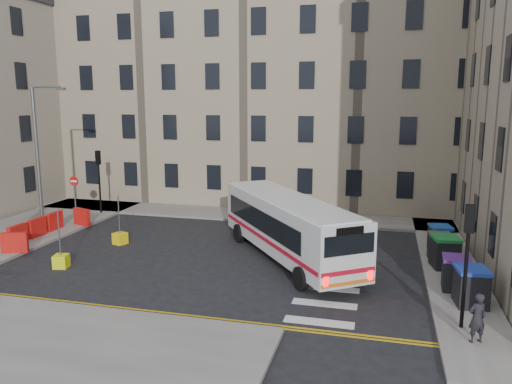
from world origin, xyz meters
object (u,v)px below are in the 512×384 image
at_px(streetlamp, 37,156).
at_px(wheelie_bin_d, 440,247).
at_px(wheelie_bin_a, 471,286).
at_px(wheelie_bin_c, 445,252).
at_px(wheelie_bin_b, 456,273).
at_px(pedestrian, 477,318).
at_px(wheelie_bin_e, 440,238).
at_px(bus, 288,225).
at_px(bollard_chevron, 61,261).
at_px(bollard_yellow, 120,238).

xyz_separation_m(streetlamp, wheelie_bin_d, (21.58, -0.33, -3.56)).
distance_m(wheelie_bin_a, wheelie_bin_c, 4.15).
xyz_separation_m(wheelie_bin_b, pedestrian, (0.05, -4.47, 0.13)).
relative_size(wheelie_bin_e, pedestrian, 0.82).
distance_m(bus, pedestrian, 10.08).
height_order(wheelie_bin_c, bollard_chevron, wheelie_bin_c).
distance_m(wheelie_bin_b, wheelie_bin_e, 5.27).
xyz_separation_m(streetlamp, pedestrian, (21.87, -8.49, -3.40)).
distance_m(streetlamp, wheelie_bin_d, 21.88).
relative_size(wheelie_bin_d, bollard_yellow, 2.09).
relative_size(wheelie_bin_a, wheelie_bin_c, 0.95).
bearing_deg(pedestrian, wheelie_bin_b, -115.80).
distance_m(streetlamp, bollard_chevron, 8.32).
xyz_separation_m(wheelie_bin_d, pedestrian, (0.29, -8.17, 0.16)).
height_order(wheelie_bin_b, bollard_yellow, wheelie_bin_b).
xyz_separation_m(streetlamp, wheelie_bin_a, (22.16, -5.47, -3.49)).
distance_m(wheelie_bin_b, pedestrian, 4.47).
bearing_deg(bollard_yellow, wheelie_bin_c, -0.36).
bearing_deg(streetlamp, bollard_yellow, -12.45).
distance_m(bus, wheelie_bin_a, 8.53).
bearing_deg(wheelie_bin_a, bollard_yellow, 159.52).
bearing_deg(bus, wheelie_bin_e, -14.85).
distance_m(wheelie_bin_a, bollard_chevron, 17.18).
bearing_deg(wheelie_bin_b, bollard_yellow, 173.21).
height_order(wheelie_bin_c, pedestrian, pedestrian).
relative_size(streetlamp, bollard_yellow, 13.57).
relative_size(bus, wheelie_bin_b, 7.67).
xyz_separation_m(bollard_yellow, bollard_chevron, (-0.66, -4.05, 0.00)).
bearing_deg(streetlamp, wheelie_bin_d, -0.86).
height_order(bus, pedestrian, bus).
xyz_separation_m(wheelie_bin_b, bollard_yellow, (-16.18, 2.77, -0.51)).
bearing_deg(bollard_chevron, wheelie_bin_c, 13.31).
bearing_deg(wheelie_bin_b, bollard_chevron, -172.72).
height_order(pedestrian, bollard_chevron, pedestrian).
height_order(wheelie_bin_c, wheelie_bin_e, wheelie_bin_c).
bearing_deg(bus, streetlamp, 138.22).
xyz_separation_m(wheelie_bin_e, bollard_chevron, (-16.76, -6.55, -0.48)).
bearing_deg(wheelie_bin_d, bollard_yellow, 178.68).
height_order(streetlamp, wheelie_bin_c, streetlamp).
height_order(wheelie_bin_a, bollard_chevron, wheelie_bin_a).
bearing_deg(bollard_chevron, wheelie_bin_e, 21.34).
bearing_deg(pedestrian, bus, -70.57).
xyz_separation_m(wheelie_bin_a, wheelie_bin_e, (-0.41, 6.72, -0.07)).
relative_size(streetlamp, bollard_chevron, 13.57).
xyz_separation_m(wheelie_bin_b, wheelie_bin_e, (-0.08, 5.27, -0.03)).
xyz_separation_m(wheelie_bin_c, wheelie_bin_e, (0.05, 2.60, -0.08)).
bearing_deg(streetlamp, wheelie_bin_a, -13.87).
bearing_deg(wheelie_bin_c, bus, 170.40).
bearing_deg(wheelie_bin_b, wheelie_bin_e, 93.77).
distance_m(wheelie_bin_d, bollard_yellow, 15.97).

